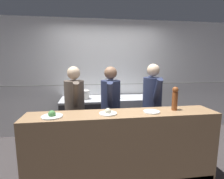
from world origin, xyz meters
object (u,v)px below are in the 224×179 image
object	(u,v)px
oven_range	(86,119)
stock_pot	(83,94)
plated_dish_appetiser	(108,113)
chef_head_cook	(75,109)
chef_sous	(111,108)
pepper_mill	(175,98)
chefs_knife	(118,98)
chef_line	(152,105)
plated_dish_dessert	(152,112)
plated_dish_main	(52,115)

from	to	relation	value
oven_range	stock_pot	world-z (taller)	stock_pot
plated_dish_appetiser	chef_head_cook	distance (m)	0.86
plated_dish_appetiser	chef_sous	world-z (taller)	chef_sous
pepper_mill	chefs_knife	bearing A→B (deg)	113.83
plated_dish_appetiser	chef_line	xyz separation A→B (m)	(0.88, 0.72, -0.11)
stock_pot	chef_head_cook	size ratio (longest dim) A/B	0.16
stock_pot	chef_sous	distance (m)	0.90
plated_dish_dessert	chef_line	size ratio (longest dim) A/B	0.13
pepper_mill	chef_sous	distance (m)	1.06
chef_sous	plated_dish_appetiser	bearing A→B (deg)	-91.06
stock_pot	plated_dish_main	world-z (taller)	plated_dish_main
plated_dish_appetiser	plated_dish_main	bearing A→B (deg)	-178.05
plated_dish_main	plated_dish_dessert	size ratio (longest dim) A/B	1.18
plated_dish_appetiser	plated_dish_dessert	xyz separation A→B (m)	(0.59, -0.01, -0.01)
plated_dish_dessert	pepper_mill	distance (m)	0.40
stock_pot	chefs_knife	size ratio (longest dim) A/B	0.73
pepper_mill	chef_line	bearing A→B (deg)	96.25
chefs_knife	plated_dish_appetiser	size ratio (longest dim) A/B	1.53
plated_dish_dessert	chef_head_cook	world-z (taller)	chef_head_cook
stock_pot	plated_dish_dessert	distance (m)	1.70
stock_pot	plated_dish_dessert	size ratio (longest dim) A/B	1.18
oven_range	pepper_mill	bearing A→B (deg)	-47.44
pepper_mill	chef_line	xyz separation A→B (m)	(-0.07, 0.66, -0.26)
chef_line	pepper_mill	bearing A→B (deg)	-83.52
pepper_mill	chef_sous	xyz separation A→B (m)	(-0.83, 0.60, -0.28)
plated_dish_main	plated_dish_appetiser	distance (m)	0.70
oven_range	chef_head_cook	distance (m)	0.86
stock_pot	chefs_knife	distance (m)	0.73
chef_head_cook	chef_line	size ratio (longest dim) A/B	0.98
stock_pot	plated_dish_dessert	world-z (taller)	stock_pot
chef_sous	plated_dish_dessert	bearing A→B (deg)	-45.26
oven_range	stock_pot	size ratio (longest dim) A/B	3.87
stock_pot	plated_dish_appetiser	distance (m)	1.46
chef_sous	chefs_knife	bearing A→B (deg)	79.10
chefs_knife	chef_sous	xyz separation A→B (m)	(-0.26, -0.69, -0.02)
plated_dish_appetiser	chef_sous	size ratio (longest dim) A/B	0.15
oven_range	chef_head_cook	xyz separation A→B (m)	(-0.17, -0.72, 0.44)
stock_pot	oven_range	bearing A→B (deg)	18.24
chef_sous	plated_dish_main	bearing A→B (deg)	-130.78
chefs_knife	plated_dish_dessert	bearing A→B (deg)	-81.13
chef_head_cook	oven_range	bearing A→B (deg)	66.96
oven_range	stock_pot	distance (m)	0.55
chef_head_cook	chef_sous	distance (m)	0.60
stock_pot	chef_head_cook	distance (m)	0.73
stock_pot	pepper_mill	distance (m)	1.89
stock_pot	plated_dish_appetiser	xyz separation A→B (m)	(0.34, -1.42, 0.02)
chefs_knife	plated_dish_main	world-z (taller)	plated_dish_main
chefs_knife	chef_head_cook	size ratio (longest dim) A/B	0.22
plated_dish_main	chef_line	xyz separation A→B (m)	(1.58, 0.74, -0.11)
chefs_knife	chef_sous	distance (m)	0.74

